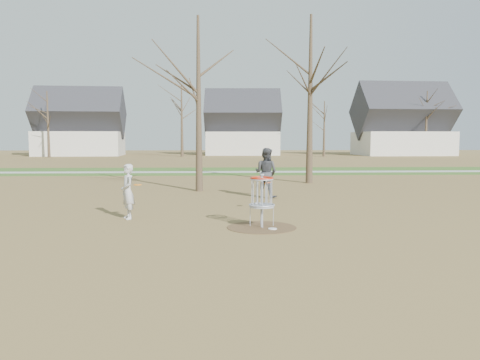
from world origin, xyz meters
The scene contains 11 objects.
ground centered at (0.00, 0.00, 0.00)m, with size 160.00×160.00×0.00m, color brown.
green_band centered at (0.00, 21.00, 0.01)m, with size 160.00×8.00×0.01m, color #2D5119.
footpath centered at (0.00, 20.00, 0.01)m, with size 160.00×1.50×0.01m, color #9E9E99.
dirt_circle centered at (0.00, 0.00, 0.01)m, with size 1.80×1.80×0.01m, color #47331E.
player_standing centered at (-3.70, 1.45, 0.79)m, with size 0.57×0.38×1.57m, color #BBBBBB.
player_throwing centered at (0.70, 6.15, 0.96)m, with size 0.94×0.73×1.93m, color #38393D.
disc_grounded centered at (0.25, -0.28, 0.02)m, with size 0.22×0.22×0.02m, color white.
discs_in_play centered at (-1.40, 2.05, 0.95)m, with size 4.04×1.61×0.14m.
disc_golf_basket centered at (0.00, 0.00, 0.91)m, with size 0.64×0.64×1.35m.
bare_trees centered at (1.78, 35.79, 5.35)m, with size 52.62×44.98×9.00m.
houses_row centered at (4.32, 52.56, 3.52)m, with size 56.51×10.01×7.26m.
Camera 1 is at (-1.04, -11.88, 2.29)m, focal length 35.00 mm.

